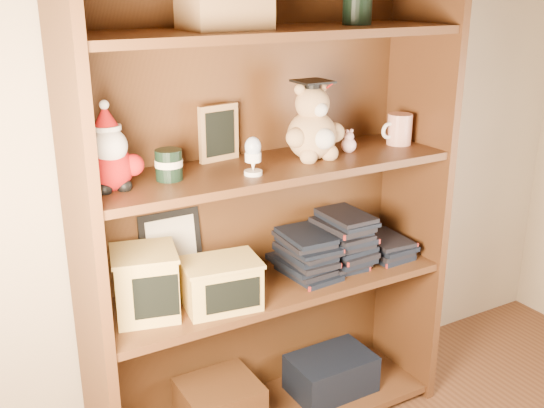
% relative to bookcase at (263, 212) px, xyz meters
% --- Properties ---
extents(bookcase, '(1.20, 0.35, 1.60)m').
position_rel_bookcase_xyz_m(bookcase, '(0.00, 0.00, 0.00)').
color(bookcase, '#512E17').
rests_on(bookcase, ground).
extents(shelf_lower, '(1.14, 0.33, 0.02)m').
position_rel_bookcase_xyz_m(shelf_lower, '(0.00, -0.05, -0.24)').
color(shelf_lower, '#512E17').
rests_on(shelf_lower, ground).
extents(shelf_upper, '(1.14, 0.33, 0.02)m').
position_rel_bookcase_xyz_m(shelf_upper, '(0.00, -0.05, 0.16)').
color(shelf_upper, '#512E17').
rests_on(shelf_upper, ground).
extents(santa_plush, '(0.17, 0.13, 0.25)m').
position_rel_bookcase_xyz_m(santa_plush, '(-0.50, -0.06, 0.26)').
color(santa_plush, '#A50F0F').
rests_on(santa_plush, shelf_upper).
extents(teachers_tin, '(0.08, 0.08, 0.09)m').
position_rel_bookcase_xyz_m(teachers_tin, '(-0.33, -0.05, 0.22)').
color(teachers_tin, black).
rests_on(teachers_tin, shelf_upper).
extents(chalkboard_plaque, '(0.14, 0.08, 0.17)m').
position_rel_bookcase_xyz_m(chalkboard_plaque, '(-0.12, 0.06, 0.26)').
color(chalkboard_plaque, '#9E7547').
rests_on(chalkboard_plaque, shelf_upper).
extents(egg_cup, '(0.05, 0.05, 0.11)m').
position_rel_bookcase_xyz_m(egg_cup, '(-0.10, -0.13, 0.23)').
color(egg_cup, white).
rests_on(egg_cup, shelf_upper).
extents(grad_teddy_bear, '(0.21, 0.18, 0.25)m').
position_rel_bookcase_xyz_m(grad_teddy_bear, '(0.15, -0.06, 0.27)').
color(grad_teddy_bear, tan).
rests_on(grad_teddy_bear, shelf_upper).
extents(pink_figurine, '(0.05, 0.05, 0.08)m').
position_rel_bookcase_xyz_m(pink_figurine, '(0.29, -0.05, 0.20)').
color(pink_figurine, beige).
rests_on(pink_figurine, shelf_upper).
extents(teacher_mug, '(0.12, 0.08, 0.10)m').
position_rel_bookcase_xyz_m(teacher_mug, '(0.50, -0.05, 0.22)').
color(teacher_mug, silver).
rests_on(teacher_mug, shelf_upper).
extents(certificate_frame, '(0.20, 0.05, 0.25)m').
position_rel_bookcase_xyz_m(certificate_frame, '(-0.28, 0.09, -0.10)').
color(certificate_frame, black).
rests_on(certificate_frame, shelf_lower).
extents(treats_box, '(0.22, 0.22, 0.20)m').
position_rel_bookcase_xyz_m(treats_box, '(-0.42, -0.05, -0.13)').
color(treats_box, '#D9B559').
rests_on(treats_box, shelf_lower).
extents(pencils_box, '(0.25, 0.19, 0.15)m').
position_rel_bookcase_xyz_m(pencils_box, '(-0.21, -0.12, -0.15)').
color(pencils_box, '#D9B559').
rests_on(pencils_box, shelf_lower).
extents(book_stack_left, '(0.14, 0.20, 0.14)m').
position_rel_bookcase_xyz_m(book_stack_left, '(0.13, -0.05, -0.16)').
color(book_stack_left, black).
rests_on(book_stack_left, shelf_lower).
extents(book_stack_mid, '(0.14, 0.20, 0.19)m').
position_rel_bookcase_xyz_m(book_stack_mid, '(0.28, -0.05, -0.13)').
color(book_stack_mid, black).
rests_on(book_stack_mid, shelf_lower).
extents(book_stack_right, '(0.14, 0.20, 0.06)m').
position_rel_bookcase_xyz_m(book_stack_right, '(0.47, -0.05, -0.20)').
color(book_stack_right, black).
rests_on(book_stack_right, shelf_lower).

